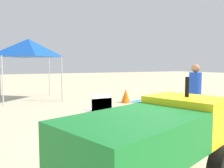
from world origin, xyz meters
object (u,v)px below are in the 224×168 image
object	(u,v)px
traffic_cone_far	(211,107)
lifeguard_far_right	(195,91)
utility_cart	(155,136)
popup_canopy	(29,48)
surfboard_pile	(150,105)
traffic_cone_near	(126,96)
stacked_plastic_chairs	(100,112)

from	to	relation	value
traffic_cone_far	lifeguard_far_right	bearing A→B (deg)	-156.64
utility_cart	popup_canopy	world-z (taller)	popup_canopy
surfboard_pile	lifeguard_far_right	distance (m)	2.31
traffic_cone_far	popup_canopy	bearing A→B (deg)	125.64
utility_cart	traffic_cone_far	bearing A→B (deg)	31.07
traffic_cone_near	utility_cart	bearing A→B (deg)	-118.77
traffic_cone_near	traffic_cone_far	size ratio (longest dim) A/B	1.04
surfboard_pile	popup_canopy	xyz separation A→B (m)	(-3.36, 4.95, 2.23)
traffic_cone_near	traffic_cone_far	distance (m)	3.76
utility_cart	stacked_plastic_chairs	distance (m)	2.50
lifeguard_far_right	traffic_cone_near	bearing A→B (deg)	83.90
utility_cart	traffic_cone_near	distance (m)	7.24
surfboard_pile	traffic_cone_far	distance (m)	2.01
surfboard_pile	traffic_cone_far	bearing A→B (deg)	-49.81
traffic_cone_near	lifeguard_far_right	bearing A→B (deg)	-96.10
traffic_cone_near	popup_canopy	bearing A→B (deg)	141.47
stacked_plastic_chairs	lifeguard_far_right	distance (m)	2.70
stacked_plastic_chairs	traffic_cone_near	size ratio (longest dim) A/B	1.70
utility_cart	traffic_cone_near	world-z (taller)	utility_cart
lifeguard_far_right	traffic_cone_far	size ratio (longest dim) A/B	2.95
utility_cart	popup_canopy	distance (m)	9.37
popup_canopy	traffic_cone_near	distance (m)	5.11
popup_canopy	utility_cart	bearing A→B (deg)	-89.15
surfboard_pile	stacked_plastic_chairs	bearing A→B (deg)	-147.76
popup_canopy	traffic_cone_near	bearing A→B (deg)	-38.53
lifeguard_far_right	traffic_cone_far	world-z (taller)	lifeguard_far_right
stacked_plastic_chairs	popup_canopy	world-z (taller)	popup_canopy
stacked_plastic_chairs	lifeguard_far_right	size ratio (longest dim) A/B	0.60
utility_cart	popup_canopy	size ratio (longest dim) A/B	0.96
stacked_plastic_chairs	surfboard_pile	size ratio (longest dim) A/B	0.39
surfboard_pile	traffic_cone_near	xyz separation A→B (m)	(0.26, 2.08, 0.06)
stacked_plastic_chairs	traffic_cone_far	bearing A→B (deg)	3.54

